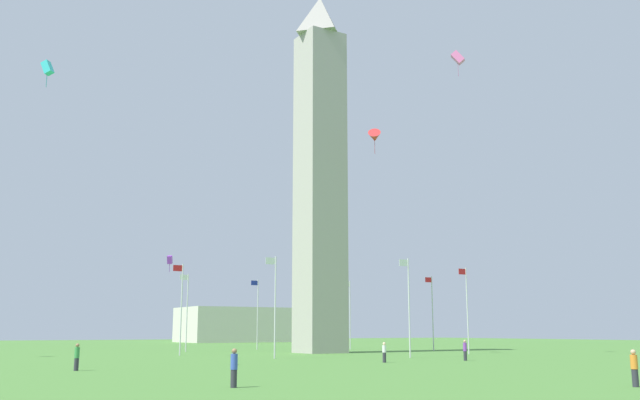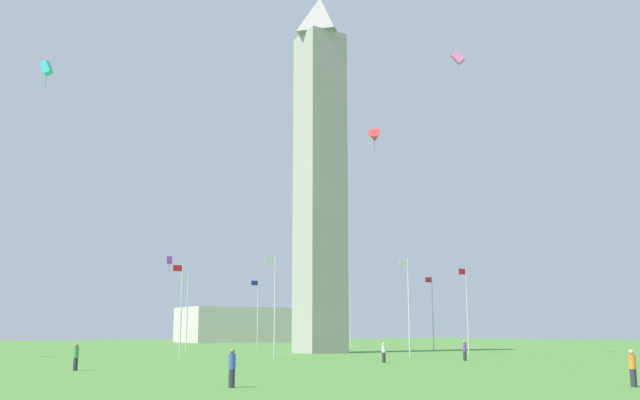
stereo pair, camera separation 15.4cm
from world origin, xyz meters
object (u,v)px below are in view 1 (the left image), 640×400
flagpole_sw (350,312)px  kite_cyan_box (47,68)px  person_orange_shirt (634,368)px  flagpole_ne (275,302)px  kite_red_delta (375,137)px  flagpole_n (181,305)px  kite_purple_box (170,260)px  flagpole_s (432,310)px  flagpole_se (467,307)px  kite_pink_box (458,58)px  flagpole_w (257,311)px  distant_building (243,325)px  flagpole_nw (187,309)px  person_white_shirt (384,352)px  person_green_shirt (77,357)px  obelisk_monument (320,167)px  person_blue_shirt (234,368)px  person_purple_shirt (465,350)px  flagpole_e (409,303)px

flagpole_sw → kite_cyan_box: kite_cyan_box is taller
person_orange_shirt → kite_cyan_box: 40.89m
flagpole_ne → kite_red_delta: bearing=-165.5°
flagpole_n → flagpole_sw: (-28.80, -11.93, 0.00)m
flagpole_n → person_orange_shirt: bearing=95.0°
flagpole_ne → kite_purple_box: bearing=-45.8°
flagpole_s → flagpole_sw: (4.94, -11.93, 0.00)m
flagpole_se → kite_pink_box: size_ratio=3.12×
person_orange_shirt → flagpole_w: bearing=-25.8°
person_orange_shirt → distant_building: bearing=-31.7°
flagpole_nw → person_white_shirt: size_ratio=5.86×
kite_red_delta → distant_building: kite_red_delta is taller
flagpole_sw → flagpole_nw: size_ratio=1.00×
flagpole_n → person_green_shirt: size_ratio=5.47×
flagpole_nw → flagpole_se: bearing=135.0°
kite_red_delta → flagpole_nw: bearing=-54.6°
flagpole_se → kite_purple_box: kite_purple_box is taller
kite_red_delta → distant_building: (-22.25, -84.11, -20.39)m
obelisk_monument → kite_pink_box: bearing=122.9°
person_blue_shirt → person_white_shirt: (-20.61, -16.95, -0.07)m
flagpole_w → person_green_shirt: bearing=51.5°
flagpole_w → kite_purple_box: bearing=46.8°
kite_cyan_box → flagpole_se: bearing=-168.2°
flagpole_nw → person_blue_shirt: (16.64, 52.68, -4.27)m
flagpole_s → flagpole_sw: bearing=-67.5°
person_purple_shirt → person_orange_shirt: size_ratio=1.04×
person_blue_shirt → kite_red_delta: bearing=25.7°
flagpole_nw → person_green_shirt: size_ratio=5.47×
flagpole_nw → distant_building: (-36.59, -63.97, -1.34)m
person_white_shirt → obelisk_monument: bearing=-26.3°
flagpole_e → flagpole_nw: (11.93, -28.80, 0.00)m
flagpole_se → flagpole_nw: size_ratio=1.00×
flagpole_se → person_green_shirt: (43.80, 11.23, -4.27)m
flagpole_e → flagpole_nw: 31.17m
flagpole_ne → distant_building: bearing=-112.6°
person_white_shirt → person_green_shirt: (23.91, -0.64, 0.06)m
flagpole_w → flagpole_nw: same height
person_green_shirt → obelisk_monument: bearing=15.6°
flagpole_sw → person_blue_shirt: bearing=52.5°
flagpole_ne → person_orange_shirt: size_ratio=5.60×
kite_pink_box → flagpole_sw: bearing=-95.2°
flagpole_ne → distant_building: (-36.59, -87.83, -1.34)m
flagpole_nw → kite_pink_box: kite_pink_box is taller
person_purple_shirt → kite_pink_box: bearing=-58.1°
flagpole_n → flagpole_sw: 31.17m
distant_building → obelisk_monument: bearing=72.0°
person_white_shirt → kite_purple_box: kite_purple_box is taller
flagpole_s → person_orange_shirt: flagpole_s is taller
flagpole_n → person_white_shirt: size_ratio=5.86×
flagpole_ne → kite_pink_box: (-21.46, 2.71, 27.79)m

